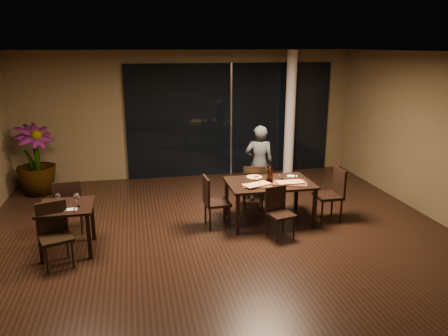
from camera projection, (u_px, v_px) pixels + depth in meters
The scene contains 31 objects.
ground at pixel (224, 245), 7.03m from camera, with size 8.00×8.00×0.00m, color black.
wall_back at pixel (189, 114), 10.43m from camera, with size 8.00×0.10×3.00m, color #4D4129.
wall_front at pixel (353, 304), 2.80m from camera, with size 8.00×0.10×3.00m, color #4D4129.
ceiling at pixel (224, 51), 6.20m from camera, with size 8.00×8.00×0.04m, color silver.
window_panel at pixel (231, 120), 10.58m from camera, with size 5.00×0.06×2.70m, color black.
column at pixel (290, 114), 10.53m from camera, with size 0.24×0.24×3.00m, color silver.
main_table at pixel (270, 186), 7.79m from camera, with size 1.50×1.00×0.75m.
side_table at pixel (66, 213), 6.66m from camera, with size 0.80×0.80×0.75m.
chair_main_far at pixel (253, 185), 8.40m from camera, with size 0.49×0.49×0.90m.
chair_main_near at pixel (278, 209), 7.26m from camera, with size 0.47×0.47×0.84m.
chair_main_left at pixel (213, 199), 7.60m from camera, with size 0.45×0.45×0.92m.
chair_main_right at pixel (333, 191), 7.92m from camera, with size 0.45×0.45×0.97m.
chair_side_far at pixel (69, 204), 7.30m from camera, with size 0.48×0.48×0.96m.
chair_side_near at pixel (54, 231), 6.28m from camera, with size 0.55×0.55×0.93m.
diner at pixel (259, 164), 8.81m from camera, with size 0.53×0.36×1.58m, color #292B2E.
potted_plant at pixel (36, 160), 9.26m from camera, with size 0.82×0.82×1.50m, color #1E4818.
pizza_board_left at pixel (257, 186), 7.54m from camera, with size 0.51×0.26×0.01m, color #4A3018.
pizza_board_right at pixel (290, 183), 7.67m from camera, with size 0.60×0.30×0.01m, color #492817.
oblong_pizza_left at pixel (257, 185), 7.54m from camera, with size 0.46×0.21×0.02m, color maroon, non-canonical shape.
oblong_pizza_right at pixel (290, 182), 7.67m from camera, with size 0.45×0.21×0.02m, color maroon, non-canonical shape.
round_pizza at pixel (254, 177), 8.02m from camera, with size 0.28×0.28×0.01m, color red.
bottle_a at pixel (268, 173), 7.77m from camera, with size 0.07×0.07×0.31m, color black, non-canonical shape.
bottle_b at pixel (271, 174), 7.73m from camera, with size 0.07×0.07×0.30m, color black, non-canonical shape.
bottle_c at pixel (268, 173), 7.83m from camera, with size 0.06×0.06×0.29m, color black, non-canonical shape.
tumbler_left at pixel (256, 179), 7.81m from camera, with size 0.07×0.07×0.09m, color white.
tumbler_right at pixel (281, 176), 7.95m from camera, with size 0.07×0.07×0.09m, color white.
napkin_near at pixel (300, 181), 7.78m from camera, with size 0.18×0.10×0.01m, color white.
napkin_far at pixel (292, 176), 8.09m from camera, with size 0.18×0.10×0.01m, color white.
wine_glass_a at pixel (58, 199), 6.68m from camera, with size 0.07×0.07×0.16m, color white, non-canonical shape.
wine_glass_b at pixel (77, 200), 6.56m from camera, with size 0.09×0.09×0.20m, color white, non-canonical shape.
side_napkin at pixel (71, 210), 6.44m from camera, with size 0.18×0.11×0.01m, color silver.
Camera 1 is at (-1.32, -6.29, 3.10)m, focal length 35.00 mm.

